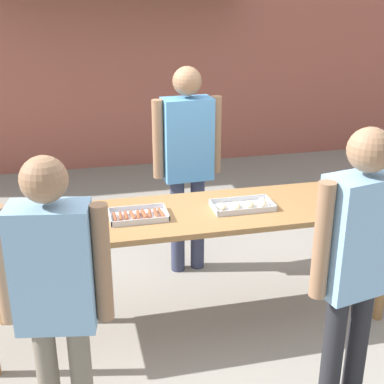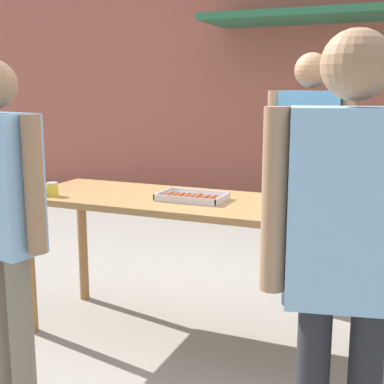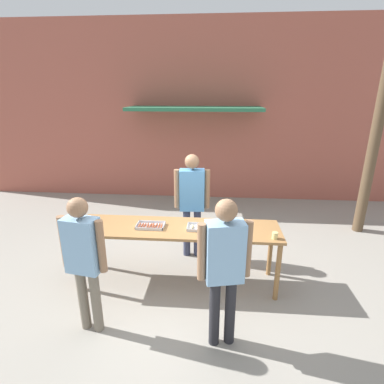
% 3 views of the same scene
% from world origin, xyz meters
% --- Properties ---
extents(ground_plane, '(24.00, 24.00, 0.00)m').
position_xyz_m(ground_plane, '(0.00, 0.00, 0.00)').
color(ground_plane, gray).
extents(building_facade_back, '(12.00, 1.11, 4.50)m').
position_xyz_m(building_facade_back, '(0.00, 3.98, 2.26)').
color(building_facade_back, '#A85647').
rests_on(building_facade_back, ground).
extents(serving_table, '(2.98, 0.74, 0.93)m').
position_xyz_m(serving_table, '(0.00, 0.00, 0.83)').
color(serving_table, olive).
rests_on(serving_table, ground).
extents(food_tray_sausages, '(0.40, 0.25, 0.04)m').
position_xyz_m(food_tray_sausages, '(-0.39, -0.02, 0.94)').
color(food_tray_sausages, silver).
rests_on(food_tray_sausages, serving_table).
extents(food_tray_buns, '(0.45, 0.24, 0.06)m').
position_xyz_m(food_tray_buns, '(0.38, -0.02, 0.95)').
color(food_tray_buns, silver).
rests_on(food_tray_buns, serving_table).
extents(condiment_jar_ketchup, '(0.07, 0.07, 0.09)m').
position_xyz_m(condiment_jar_ketchup, '(-1.25, -0.25, 0.97)').
color(condiment_jar_ketchup, gold).
rests_on(condiment_jar_ketchup, serving_table).
extents(beer_cup, '(0.08, 0.08, 0.09)m').
position_xyz_m(beer_cup, '(1.35, -0.25, 0.97)').
color(beer_cup, '#DBC67A').
rests_on(beer_cup, serving_table).
extents(person_server_behind_table, '(0.60, 0.25, 1.84)m').
position_xyz_m(person_server_behind_table, '(0.15, 0.82, 1.11)').
color(person_server_behind_table, '#333851').
rests_on(person_server_behind_table, ground).
extents(person_customer_holding_hotdog, '(0.56, 0.28, 1.73)m').
position_xyz_m(person_customer_holding_hotdog, '(-0.94, -1.04, 1.04)').
color(person_customer_holding_hotdog, '#756B5B').
rests_on(person_customer_holding_hotdog, ground).
extents(person_customer_with_cup, '(0.57, 0.30, 1.79)m').
position_xyz_m(person_customer_with_cup, '(0.65, -1.13, 1.08)').
color(person_customer_with_cup, '#232328').
rests_on(person_customer_with_cup, ground).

